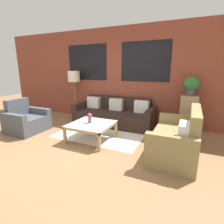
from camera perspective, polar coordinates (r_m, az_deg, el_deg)
ground_plane at (r=3.78m, az=-14.62°, el=-11.74°), size 16.00×16.00×0.00m
wall_back_brick at (r=5.51m, az=0.81°, el=11.88°), size 8.40×0.09×2.80m
rug at (r=4.60m, az=-2.86°, el=-6.48°), size 2.13×1.69×0.00m
couch_dark at (r=5.15m, az=0.72°, el=-0.95°), size 2.33×0.88×0.78m
settee_vintage at (r=3.56m, az=20.49°, el=-8.40°), size 0.80×1.51×0.92m
armchair_corner at (r=5.10m, az=-26.17°, el=-2.66°), size 0.80×0.90×0.84m
coffee_table at (r=4.01m, az=-6.72°, el=-4.48°), size 0.92×0.92×0.40m
floor_lamp at (r=5.85m, az=-12.32°, el=10.76°), size 0.38×0.38×1.54m
drawer_cabinet at (r=4.92m, az=23.61°, el=-0.55°), size 0.42×0.37×0.95m
potted_plant at (r=4.80m, az=24.49°, el=8.15°), size 0.37×0.37×0.48m
flower_vase at (r=4.01m, az=-7.29°, el=-1.65°), size 0.11×0.11×0.23m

